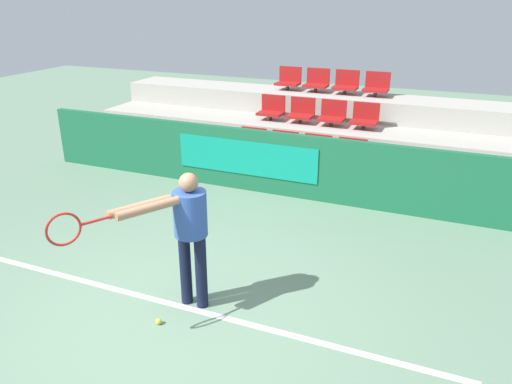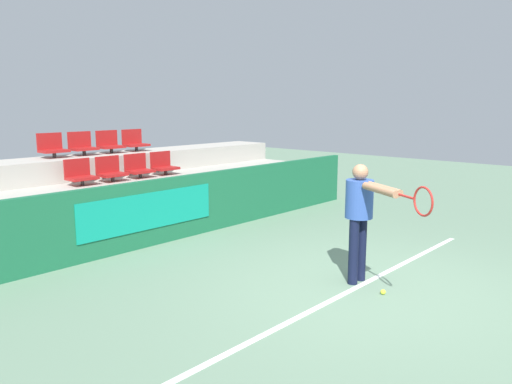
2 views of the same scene
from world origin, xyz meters
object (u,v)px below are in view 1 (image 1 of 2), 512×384
stadium_chair_3 (351,155)px  stadium_chair_11 (376,86)px  stadium_chair_9 (317,82)px  stadium_chair_10 (346,84)px  stadium_chair_7 (365,118)px  stadium_chair_2 (316,151)px  stadium_chair_6 (332,115)px  stadium_chair_0 (252,143)px  stadium_chair_1 (283,147)px  stadium_chair_5 (301,112)px  stadium_chair_8 (289,80)px  tennis_player (184,226)px  tennis_ball (158,321)px  stadium_chair_4 (272,109)px

stadium_chair_3 → stadium_chair_11: 2.22m
stadium_chair_9 → stadium_chair_10: bearing=0.0°
stadium_chair_7 → stadium_chair_11: stadium_chair_11 is taller
stadium_chair_2 → stadium_chair_6: size_ratio=1.00×
stadium_chair_0 → stadium_chair_6: size_ratio=1.00×
stadium_chair_7 → stadium_chair_0: bearing=-151.6°
stadium_chair_1 → stadium_chair_7: bearing=39.0°
stadium_chair_5 → stadium_chair_11: 1.68m
stadium_chair_8 → tennis_player: (1.04, -6.29, -0.50)m
stadium_chair_7 → stadium_chair_11: size_ratio=1.00×
stadium_chair_10 → tennis_ball: 6.87m
stadium_chair_5 → stadium_chair_9: (0.00, 1.02, 0.43)m
tennis_ball → stadium_chair_1: bearing=93.4°
stadium_chair_7 → tennis_ball: 5.86m
stadium_chair_1 → stadium_chair_8: 2.31m
stadium_chair_8 → stadium_chair_11: 1.89m
stadium_chair_0 → tennis_ball: (0.90, -4.66, -0.61)m
tennis_player → stadium_chair_2: bearing=116.3°
stadium_chair_9 → tennis_ball: size_ratio=7.57×
stadium_chair_3 → stadium_chair_11: stadium_chair_11 is taller
stadium_chair_8 → stadium_chair_11: size_ratio=1.00×
stadium_chair_0 → stadium_chair_8: stadium_chair_8 is taller
stadium_chair_6 → stadium_chair_11: 1.28m
stadium_chair_2 → stadium_chair_11: (0.63, 2.04, 0.87)m
stadium_chair_0 → stadium_chair_11: size_ratio=1.00×
stadium_chair_0 → stadium_chair_2: size_ratio=1.00×
stadium_chair_1 → stadium_chair_9: bearing=90.0°
stadium_chair_4 → tennis_ball: (0.90, -5.68, -1.04)m
stadium_chair_5 → stadium_chair_2: bearing=-58.3°
stadium_chair_9 → tennis_player: (0.41, -6.29, -0.50)m
stadium_chair_7 → stadium_chair_11: bearing=90.0°
stadium_chair_5 → stadium_chair_6: 0.63m
stadium_chair_0 → tennis_player: size_ratio=0.32×
stadium_chair_1 → stadium_chair_2: size_ratio=1.00×
stadium_chair_4 → stadium_chair_9: bearing=58.3°
stadium_chair_10 → stadium_chair_5: bearing=-121.7°
tennis_ball → tennis_player: bearing=72.1°
stadium_chair_8 → stadium_chair_5: bearing=-58.3°
stadium_chair_3 → stadium_chair_1: bearing=180.0°
stadium_chair_1 → stadium_chair_3: (1.26, 0.00, 0.00)m
stadium_chair_0 → stadium_chair_5: 1.28m
stadium_chair_3 → tennis_player: (-0.85, -4.24, 0.36)m
stadium_chair_5 → stadium_chair_10: size_ratio=1.00×
stadium_chair_1 → tennis_player: (0.41, -4.24, 0.36)m
stadium_chair_1 → stadium_chair_7: stadium_chair_7 is taller
stadium_chair_9 → stadium_chair_11: 1.26m
stadium_chair_2 → tennis_player: bearing=-93.0°
stadium_chair_4 → stadium_chair_6: bearing=0.0°
stadium_chair_1 → stadium_chair_2: (0.63, 0.00, 0.00)m
stadium_chair_0 → stadium_chair_10: size_ratio=1.00×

